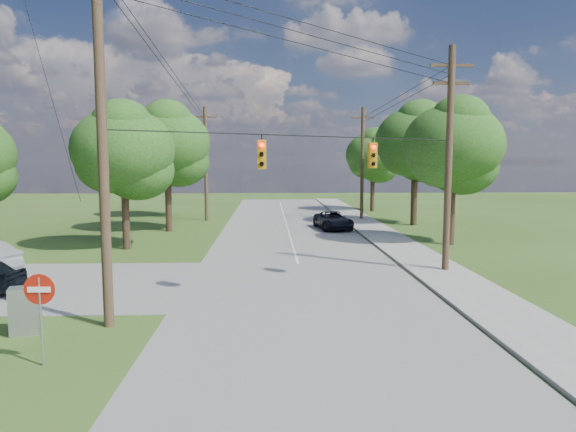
{
  "coord_description": "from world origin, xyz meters",
  "views": [
    {
      "loc": [
        0.49,
        -15.7,
        5.22
      ],
      "look_at": [
        1.29,
        5.0,
        3.02
      ],
      "focal_mm": 32.0,
      "sensor_mm": 36.0,
      "label": 1
    }
  ],
  "objects_px": {
    "pole_sw": "(102,129)",
    "pole_ne": "(449,156)",
    "car_main_north": "(333,220)",
    "do_not_enter_sign": "(40,299)",
    "pole_north_w": "(206,163)",
    "control_cabinet": "(24,311)",
    "pole_north_e": "(362,163)"
  },
  "relations": [
    {
      "from": "pole_sw",
      "to": "pole_north_e",
      "type": "height_order",
      "value": "pole_sw"
    },
    {
      "from": "pole_north_e",
      "to": "car_main_north",
      "type": "bearing_deg",
      "value": -117.55
    },
    {
      "from": "do_not_enter_sign",
      "to": "pole_sw",
      "type": "bearing_deg",
      "value": 79.59
    },
    {
      "from": "pole_north_w",
      "to": "car_main_north",
      "type": "relative_size",
      "value": 2.04
    },
    {
      "from": "pole_north_e",
      "to": "do_not_enter_sign",
      "type": "relative_size",
      "value": 4.16
    },
    {
      "from": "pole_ne",
      "to": "car_main_north",
      "type": "relative_size",
      "value": 2.14
    },
    {
      "from": "pole_sw",
      "to": "do_not_enter_sign",
      "type": "relative_size",
      "value": 5.0
    },
    {
      "from": "car_main_north",
      "to": "control_cabinet",
      "type": "bearing_deg",
      "value": -125.29
    },
    {
      "from": "pole_ne",
      "to": "pole_north_w",
      "type": "xyz_separation_m",
      "value": [
        -13.9,
        22.0,
        -0.34
      ]
    },
    {
      "from": "car_main_north",
      "to": "control_cabinet",
      "type": "relative_size",
      "value": 3.4
    },
    {
      "from": "pole_ne",
      "to": "control_cabinet",
      "type": "bearing_deg",
      "value": -152.49
    },
    {
      "from": "pole_north_w",
      "to": "car_main_north",
      "type": "xyz_separation_m",
      "value": [
        10.5,
        -6.52,
        -4.42
      ]
    },
    {
      "from": "control_cabinet",
      "to": "do_not_enter_sign",
      "type": "bearing_deg",
      "value": -74.67
    },
    {
      "from": "pole_north_w",
      "to": "pole_north_e",
      "type": "bearing_deg",
      "value": 0.0
    },
    {
      "from": "pole_ne",
      "to": "car_main_north",
      "type": "distance_m",
      "value": 16.55
    },
    {
      "from": "pole_sw",
      "to": "do_not_enter_sign",
      "type": "xyz_separation_m",
      "value": [
        -0.71,
        -3.16,
        -4.48
      ]
    },
    {
      "from": "pole_sw",
      "to": "control_cabinet",
      "type": "height_order",
      "value": "pole_sw"
    },
    {
      "from": "pole_north_w",
      "to": "do_not_enter_sign",
      "type": "xyz_separation_m",
      "value": [
        -0.31,
        -32.76,
        -3.38
      ]
    },
    {
      "from": "pole_sw",
      "to": "pole_north_e",
      "type": "bearing_deg",
      "value": 65.48
    },
    {
      "from": "pole_ne",
      "to": "pole_north_e",
      "type": "distance_m",
      "value": 22.0
    },
    {
      "from": "control_cabinet",
      "to": "do_not_enter_sign",
      "type": "xyz_separation_m",
      "value": [
        1.62,
        -2.52,
        1.03
      ]
    },
    {
      "from": "pole_ne",
      "to": "do_not_enter_sign",
      "type": "relative_size",
      "value": 4.37
    },
    {
      "from": "car_main_north",
      "to": "do_not_enter_sign",
      "type": "distance_m",
      "value": 28.4
    },
    {
      "from": "control_cabinet",
      "to": "car_main_north",
      "type": "bearing_deg",
      "value": 44.87
    },
    {
      "from": "pole_north_e",
      "to": "pole_ne",
      "type": "bearing_deg",
      "value": -90.0
    },
    {
      "from": "car_main_north",
      "to": "pole_ne",
      "type": "bearing_deg",
      "value": -85.24
    },
    {
      "from": "car_main_north",
      "to": "pole_sw",
      "type": "bearing_deg",
      "value": -121.26
    },
    {
      "from": "pole_sw",
      "to": "pole_ne",
      "type": "height_order",
      "value": "pole_sw"
    },
    {
      "from": "pole_sw",
      "to": "pole_north_e",
      "type": "relative_size",
      "value": 1.2
    },
    {
      "from": "car_main_north",
      "to": "control_cabinet",
      "type": "distance_m",
      "value": 26.79
    },
    {
      "from": "control_cabinet",
      "to": "pole_north_w",
      "type": "bearing_deg",
      "value": 68.87
    },
    {
      "from": "do_not_enter_sign",
      "to": "control_cabinet",
      "type": "bearing_deg",
      "value": 125.1
    }
  ]
}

